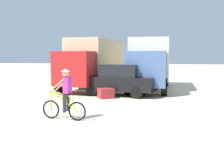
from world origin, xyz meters
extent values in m
plane|color=beige|center=(0.00, 0.00, 0.00)|extent=(120.00, 120.00, 0.00)
cube|color=#CCB78E|center=(-2.98, 11.53, 2.00)|extent=(3.11, 5.49, 2.70)
cube|color=#B21E1E|center=(-3.46, 8.17, 1.50)|extent=(2.39, 1.80, 2.00)
cube|color=black|center=(-3.56, 7.47, 1.85)|extent=(2.01, 0.37, 0.80)
cylinder|color=black|center=(-2.43, 8.12, 0.50)|extent=(0.46, 1.04, 1.00)
cylinder|color=black|center=(-4.45, 8.41, 0.50)|extent=(0.46, 1.04, 1.00)
cylinder|color=black|center=(-1.73, 13.06, 0.50)|extent=(0.46, 1.04, 1.00)
cylinder|color=black|center=(-3.75, 13.35, 0.50)|extent=(0.46, 1.04, 1.00)
cube|color=beige|center=(0.81, 11.87, 2.00)|extent=(2.60, 5.29, 2.70)
cube|color=#4C6B9E|center=(0.68, 8.47, 1.50)|extent=(2.26, 1.59, 2.00)
cube|color=black|center=(0.65, 7.78, 1.85)|extent=(2.03, 0.16, 0.80)
cylinder|color=black|center=(1.70, 8.53, 0.50)|extent=(0.36, 1.01, 1.00)
cylinder|color=black|center=(-0.33, 8.61, 0.50)|extent=(0.36, 1.01, 1.00)
cylinder|color=black|center=(1.90, 13.52, 0.50)|extent=(0.36, 1.01, 1.00)
cylinder|color=black|center=(-0.14, 13.60, 0.50)|extent=(0.36, 1.01, 1.00)
cube|color=black|center=(-0.86, 8.24, 0.70)|extent=(4.46, 2.54, 0.76)
cube|color=black|center=(-0.72, 8.21, 1.42)|extent=(2.37, 1.97, 0.68)
cylinder|color=black|center=(-2.29, 7.73, 0.32)|extent=(0.67, 0.34, 0.64)
cylinder|color=black|center=(-1.99, 9.26, 0.32)|extent=(0.67, 0.34, 0.64)
cylinder|color=black|center=(0.26, 7.23, 0.32)|extent=(0.67, 0.34, 0.64)
cylinder|color=black|center=(0.56, 8.76, 0.32)|extent=(0.67, 0.34, 0.64)
torus|color=black|center=(-2.39, 2.22, 0.34)|extent=(0.68, 0.16, 0.68)
cylinder|color=silver|center=(-2.39, 2.22, 0.34)|extent=(0.09, 0.09, 0.08)
torus|color=black|center=(-1.35, 2.06, 0.34)|extent=(0.68, 0.16, 0.68)
cylinder|color=silver|center=(-1.35, 2.06, 0.34)|extent=(0.09, 0.09, 0.08)
cylinder|color=gold|center=(-1.85, 2.14, 0.66)|extent=(1.02, 0.21, 0.68)
cylinder|color=gold|center=(-2.02, 2.16, 0.94)|extent=(0.66, 0.15, 0.13)
cylinder|color=gold|center=(-1.52, 2.09, 0.62)|extent=(0.39, 0.11, 0.59)
cylinder|color=gold|center=(-2.37, 2.22, 0.66)|extent=(0.11, 0.06, 0.64)
cylinder|color=silver|center=(-2.34, 2.21, 0.98)|extent=(0.11, 0.52, 0.04)
cube|color=black|center=(-1.69, 2.11, 0.93)|extent=(0.26, 0.16, 0.06)
cube|color=#AD2D8C|center=(-1.71, 2.12, 1.24)|extent=(0.25, 0.35, 0.56)
sphere|color=tan|center=(-1.77, 2.13, 1.64)|extent=(0.22, 0.22, 0.22)
cone|color=silver|center=(-1.77, 2.13, 1.77)|extent=(0.32, 0.32, 0.10)
cylinder|color=#26262B|center=(-1.79, 2.00, 0.63)|extent=(0.12, 0.12, 0.66)
cylinder|color=#26262B|center=(-1.75, 2.25, 0.63)|extent=(0.12, 0.12, 0.66)
cylinder|color=tan|center=(-2.08, 1.99, 1.23)|extent=(0.63, 0.10, 0.53)
cylinder|color=tan|center=(-2.02, 2.35, 1.23)|extent=(0.62, 0.19, 0.53)
cube|color=#9E2D2D|center=(-1.37, 7.10, 0.26)|extent=(1.00, 0.98, 0.52)
camera|label=1|loc=(1.52, -6.88, 2.31)|focal=43.43mm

